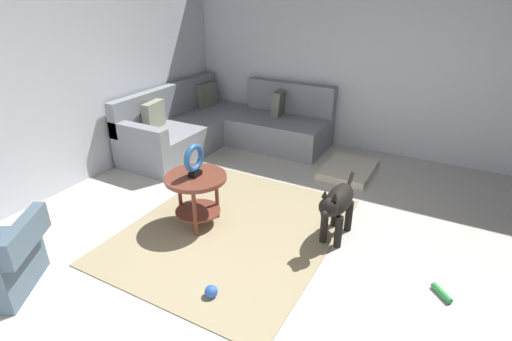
# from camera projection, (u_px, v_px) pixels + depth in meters

# --- Properties ---
(ground_plane) EXTENTS (6.00, 6.00, 0.10)m
(ground_plane) POSITION_uv_depth(u_px,v_px,m) (291.00, 264.00, 3.51)
(ground_plane) COLOR beige
(wall_back) EXTENTS (6.00, 0.12, 2.70)m
(wall_back) POSITION_uv_depth(u_px,v_px,m) (43.00, 73.00, 4.18)
(wall_back) COLOR silver
(wall_back) RESTS_ON ground_plane
(wall_right) EXTENTS (0.12, 6.00, 2.70)m
(wall_right) POSITION_uv_depth(u_px,v_px,m) (385.00, 55.00, 5.23)
(wall_right) COLOR silver
(wall_right) RESTS_ON ground_plane
(area_rug) EXTENTS (2.30, 1.90, 0.01)m
(area_rug) POSITION_uv_depth(u_px,v_px,m) (233.00, 229.00, 3.90)
(area_rug) COLOR tan
(area_rug) RESTS_ON ground_plane
(sectional_couch) EXTENTS (2.20, 2.25, 0.88)m
(sectional_couch) POSITION_uv_depth(u_px,v_px,m) (222.00, 127.00, 5.81)
(sectional_couch) COLOR gray
(sectional_couch) RESTS_ON ground_plane
(side_table) EXTENTS (0.60, 0.60, 0.54)m
(side_table) POSITION_uv_depth(u_px,v_px,m) (196.00, 187.00, 3.83)
(side_table) COLOR brown
(side_table) RESTS_ON ground_plane
(torus_sculpture) EXTENTS (0.28, 0.08, 0.33)m
(torus_sculpture) POSITION_uv_depth(u_px,v_px,m) (194.00, 160.00, 3.71)
(torus_sculpture) COLOR black
(torus_sculpture) RESTS_ON side_table
(dog_bed_mat) EXTENTS (0.80, 0.60, 0.09)m
(dog_bed_mat) POSITION_uv_depth(u_px,v_px,m) (348.00, 169.00, 5.07)
(dog_bed_mat) COLOR beige
(dog_bed_mat) RESTS_ON ground_plane
(dog) EXTENTS (0.85, 0.23, 0.63)m
(dog) POSITION_uv_depth(u_px,v_px,m) (337.00, 204.00, 3.62)
(dog) COLOR black
(dog) RESTS_ON ground_plane
(dog_toy_ball) EXTENTS (0.10, 0.10, 0.10)m
(dog_toy_ball) POSITION_uv_depth(u_px,v_px,m) (211.00, 292.00, 3.05)
(dog_toy_ball) COLOR blue
(dog_toy_ball) RESTS_ON ground_plane
(dog_toy_rope) EXTENTS (0.18, 0.17, 0.05)m
(dog_toy_rope) POSITION_uv_depth(u_px,v_px,m) (442.00, 293.00, 3.07)
(dog_toy_rope) COLOR green
(dog_toy_rope) RESTS_ON ground_plane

